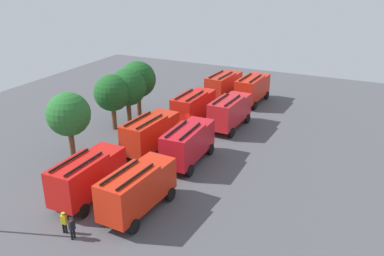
# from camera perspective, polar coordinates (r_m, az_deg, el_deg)

# --- Properties ---
(ground_plane) EXTENTS (65.85, 65.85, 0.00)m
(ground_plane) POSITION_cam_1_polar(r_m,az_deg,el_deg) (44.12, -0.00, -1.68)
(ground_plane) COLOR #4C4C51
(fire_truck_0) EXTENTS (7.33, 3.11, 3.88)m
(fire_truck_0) POSITION_cam_1_polar(r_m,az_deg,el_deg) (31.17, -7.56, -8.23)
(fire_truck_0) COLOR red
(fire_truck_0) RESTS_ON ground
(fire_truck_1) EXTENTS (7.24, 2.85, 3.88)m
(fire_truck_1) POSITION_cam_1_polar(r_m,az_deg,el_deg) (38.30, -0.54, -2.00)
(fire_truck_1) COLOR red
(fire_truck_1) RESTS_ON ground
(fire_truck_2) EXTENTS (7.29, 2.99, 3.88)m
(fire_truck_2) POSITION_cam_1_polar(r_m,az_deg,el_deg) (46.57, 5.25, 2.38)
(fire_truck_2) COLOR red
(fire_truck_2) RESTS_ON ground
(fire_truck_3) EXTENTS (7.31, 3.03, 3.88)m
(fire_truck_3) POSITION_cam_1_polar(r_m,az_deg,el_deg) (55.61, 8.38, 5.53)
(fire_truck_3) COLOR red
(fire_truck_3) RESTS_ON ground
(fire_truck_4) EXTENTS (7.20, 2.75, 3.88)m
(fire_truck_4) POSITION_cam_1_polar(r_m,az_deg,el_deg) (33.62, -14.25, -6.37)
(fire_truck_4) COLOR red
(fire_truck_4) RESTS_ON ground
(fire_truck_5) EXTENTS (7.31, 3.05, 3.88)m
(fire_truck_5) POSITION_cam_1_polar(r_m,az_deg,el_deg) (40.70, -5.79, -0.62)
(fire_truck_5) COLOR red
(fire_truck_5) RESTS_ON ground
(fire_truck_6) EXTENTS (7.26, 2.90, 3.88)m
(fire_truck_6) POSITION_cam_1_polar(r_m,az_deg,el_deg) (47.94, 0.21, 3.06)
(fire_truck_6) COLOR red
(fire_truck_6) RESTS_ON ground
(fire_truck_7) EXTENTS (7.34, 3.13, 3.88)m
(fire_truck_7) POSITION_cam_1_polar(r_m,az_deg,el_deg) (56.56, 4.41, 5.98)
(fire_truck_7) COLOR red
(fire_truck_7) RESTS_ON ground
(firefighter_0) EXTENTS (0.46, 0.32, 1.67)m
(firefighter_0) POSITION_cam_1_polar(r_m,az_deg,el_deg) (30.03, -16.29, -13.08)
(firefighter_0) COLOR black
(firefighter_0) RESTS_ON ground
(firefighter_1) EXTENTS (0.30, 0.45, 1.65)m
(firefighter_1) POSITION_cam_1_polar(r_m,az_deg,el_deg) (30.77, -17.33, -12.31)
(firefighter_1) COLOR black
(firefighter_1) RESTS_ON ground
(firefighter_2) EXTENTS (0.38, 0.48, 1.79)m
(firefighter_2) POSITION_cam_1_polar(r_m,az_deg,el_deg) (50.04, 3.76, 2.46)
(firefighter_2) COLOR black
(firefighter_2) RESTS_ON ground
(tree_0) EXTENTS (4.20, 4.20, 6.51)m
(tree_0) POSITION_cam_1_polar(r_m,az_deg,el_deg) (40.55, -16.75, 1.81)
(tree_0) COLOR brown
(tree_0) RESTS_ON ground
(tree_1) EXTENTS (4.09, 4.09, 6.35)m
(tree_1) POSITION_cam_1_polar(r_m,az_deg,el_deg) (46.49, -10.99, 4.78)
(tree_1) COLOR brown
(tree_1) RESTS_ON ground
(tree_2) EXTENTS (4.29, 4.29, 6.65)m
(tree_2) POSITION_cam_1_polar(r_m,az_deg,el_deg) (47.61, -8.93, 5.58)
(tree_2) COLOR brown
(tree_2) RESTS_ON ground
(tree_3) EXTENTS (4.40, 4.40, 6.82)m
(tree_3) POSITION_cam_1_polar(r_m,az_deg,el_deg) (50.24, -7.53, 6.67)
(tree_3) COLOR brown
(tree_3) RESTS_ON ground
(traffic_cone_0) EXTENTS (0.46, 0.46, 0.66)m
(traffic_cone_0) POSITION_cam_1_polar(r_m,az_deg,el_deg) (33.41, -10.17, -9.80)
(traffic_cone_0) COLOR #F2600C
(traffic_cone_0) RESTS_ON ground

